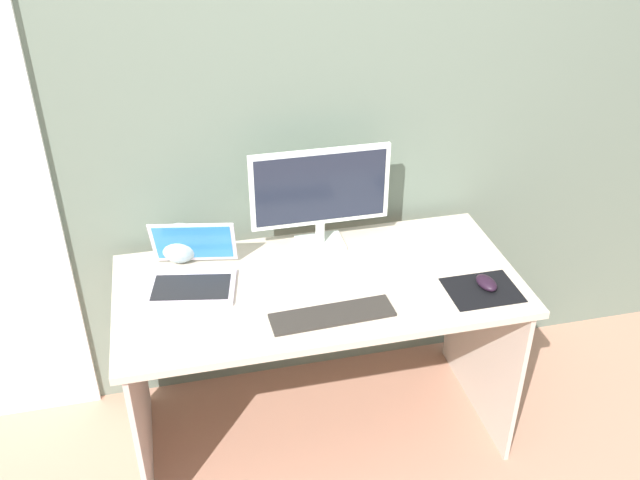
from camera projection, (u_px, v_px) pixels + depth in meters
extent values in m
plane|color=tan|center=(319.00, 428.00, 2.90)|extent=(8.00, 8.00, 0.00)
cube|color=slate|center=(293.00, 105.00, 2.59)|extent=(6.00, 0.04, 2.50)
cube|color=beige|center=(319.00, 285.00, 2.52)|extent=(1.44, 0.69, 0.03)
cube|color=beige|center=(139.00, 391.00, 2.58)|extent=(0.02, 0.65, 0.71)
cube|color=beige|center=(482.00, 338.00, 2.84)|extent=(0.02, 0.65, 0.71)
cube|color=white|center=(320.00, 243.00, 2.73)|extent=(0.18, 0.14, 0.01)
cylinder|color=white|center=(320.00, 232.00, 2.70)|extent=(0.04, 0.04, 0.08)
cube|color=white|center=(320.00, 187.00, 2.60)|extent=(0.53, 0.02, 0.31)
cube|color=#1E2333|center=(321.00, 188.00, 2.59)|extent=(0.49, 0.00, 0.27)
cube|color=silver|center=(192.00, 287.00, 2.47)|extent=(0.34, 0.26, 0.02)
cube|color=black|center=(191.00, 287.00, 2.46)|extent=(0.29, 0.20, 0.00)
cube|color=silver|center=(194.00, 242.00, 2.53)|extent=(0.31, 0.13, 0.19)
cube|color=#338CD8|center=(193.00, 243.00, 2.53)|extent=(0.28, 0.11, 0.16)
sphere|color=silver|center=(180.00, 243.00, 2.60)|extent=(0.15, 0.15, 0.15)
cube|color=#2F2A26|center=(334.00, 315.00, 2.34)|extent=(0.42, 0.13, 0.01)
cube|color=black|center=(482.00, 290.00, 2.47)|extent=(0.25, 0.20, 0.00)
ellipsoid|color=black|center=(486.00, 283.00, 2.47)|extent=(0.07, 0.11, 0.04)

